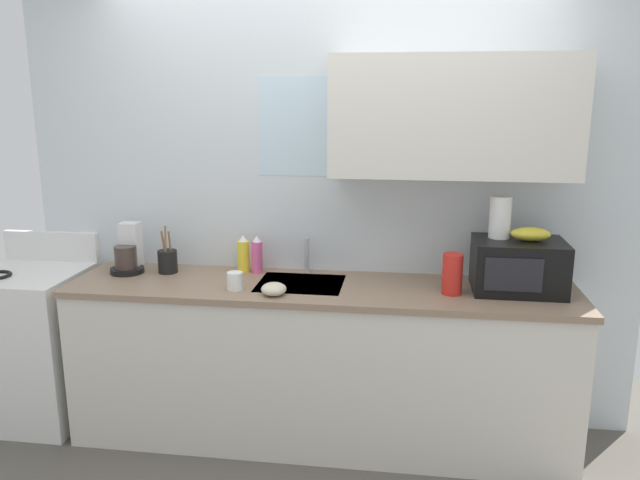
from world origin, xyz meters
The scene contains 14 objects.
kitchen_wall_assembly centered at (0.15, 0.30, 1.37)m, with size 3.50×0.42×2.50m.
counter_unit centered at (0.00, 0.00, 0.46)m, with size 2.73×0.63×0.90m.
sink_faucet centered at (-0.11, 0.24, 1.00)m, with size 0.03×0.03×0.20m, color #B2B5BA.
stove_range centered at (-1.71, 0.00, 0.46)m, with size 0.60×0.60×1.08m.
microwave centered at (1.03, 0.05, 1.04)m, with size 0.46×0.35×0.27m.
banana_bunch centered at (1.08, 0.05, 1.20)m, with size 0.20×0.11×0.07m, color gold.
paper_towel_roll centered at (0.93, 0.10, 1.28)m, with size 0.11×0.11×0.22m, color white.
coffee_maker centered at (-1.13, 0.11, 1.00)m, with size 0.19×0.21×0.28m.
dish_soap_bottle_pink centered at (-0.39, 0.19, 1.00)m, with size 0.06×0.06×0.22m.
dish_soap_bottle_yellow centered at (-0.47, 0.20, 1.00)m, with size 0.07×0.07×0.22m.
cereal_canister centered at (0.69, -0.05, 1.01)m, with size 0.10×0.10×0.21m, color red.
mug_white centered at (-0.43, -0.14, 0.95)m, with size 0.08×0.08×0.10m, color white.
utensil_crock centered at (-0.90, 0.12, 0.97)m, with size 0.11×0.11×0.28m.
small_bowl centered at (-0.21, -0.20, 0.93)m, with size 0.13×0.13×0.07m, color beige.
Camera 1 is at (0.45, -3.17, 1.91)m, focal length 35.02 mm.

